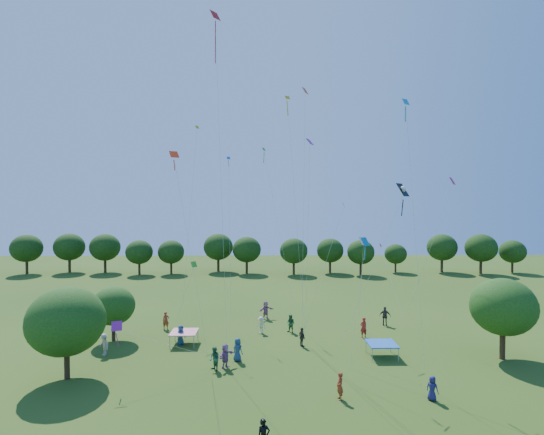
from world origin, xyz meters
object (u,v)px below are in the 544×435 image
at_px(near_tree_east, 503,307).
at_px(tent_blue, 382,344).
at_px(tent_red_stripe, 184,332).
at_px(pirate_kite, 402,193).
at_px(near_tree_north, 113,306).
at_px(red_high_kite, 217,73).
at_px(near_tree_west, 66,321).

bearing_deg(near_tree_east, tent_blue, 176.39).
bearing_deg(near_tree_east, tent_red_stripe, 171.50).
xyz_separation_m(near_tree_east, tent_red_stripe, (-25.27, 3.78, -3.03)).
height_order(tent_blue, pirate_kite, pirate_kite).
bearing_deg(near_tree_north, red_high_kite, -26.37).
height_order(tent_blue, red_high_kite, red_high_kite).
bearing_deg(red_high_kite, near_tree_north, 153.63).
bearing_deg(pirate_kite, tent_red_stripe, 162.21).
relative_size(near_tree_west, pirate_kite, 0.52).
relative_size(near_tree_north, tent_blue, 2.16).
distance_m(near_tree_north, red_high_kite, 21.62).
bearing_deg(near_tree_east, near_tree_north, 171.39).
bearing_deg(tent_blue, tent_red_stripe, 168.75).
height_order(near_tree_west, near_tree_north, near_tree_west).
height_order(near_tree_north, near_tree_east, near_tree_east).
xyz_separation_m(tent_red_stripe, red_high_kite, (3.34, -3.79, 20.76)).
xyz_separation_m(near_tree_north, near_tree_east, (31.64, -4.79, 0.99)).
relative_size(near_tree_west, tent_blue, 2.88).
bearing_deg(tent_blue, pirate_kite, -71.74).
distance_m(near_tree_west, near_tree_east, 32.09).
distance_m(near_tree_north, pirate_kite, 25.91).
relative_size(pirate_kite, red_high_kite, 0.48).
bearing_deg(near_tree_east, near_tree_west, -174.18).
bearing_deg(tent_red_stripe, red_high_kite, -48.63).
height_order(tent_red_stripe, red_high_kite, red_high_kite).
bearing_deg(near_tree_east, red_high_kite, -179.95).
xyz_separation_m(tent_red_stripe, pirate_kite, (16.79, -5.39, 11.74)).
height_order(near_tree_east, pirate_kite, pirate_kite).
relative_size(near_tree_east, pirate_kite, 0.51).
distance_m(tent_red_stripe, red_high_kite, 21.36).
xyz_separation_m(near_tree_east, tent_blue, (-9.21, 0.58, -3.03)).
height_order(near_tree_west, red_high_kite, red_high_kite).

